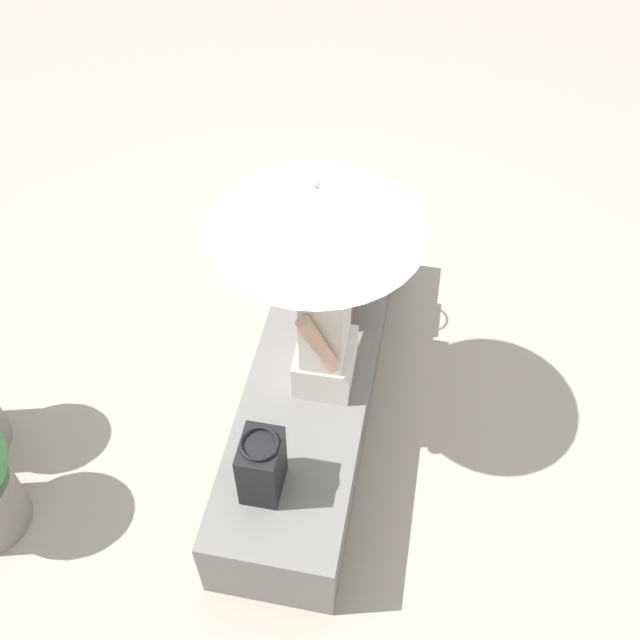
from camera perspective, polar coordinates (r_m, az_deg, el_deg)
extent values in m
plane|color=#9E9384|center=(4.11, -0.37, -6.56)|extent=(14.00, 14.00, 0.00)
cube|color=slate|center=(3.93, -0.39, -4.76)|extent=(2.27, 0.61, 0.43)
cube|color=beige|center=(3.59, 0.42, -3.30)|extent=(0.34, 0.29, 0.22)
cube|color=beige|center=(3.32, 0.45, 0.42)|extent=(0.32, 0.21, 0.48)
sphere|color=tan|center=(3.08, 0.49, 4.64)|extent=(0.20, 0.20, 0.20)
cylinder|color=tan|center=(3.44, 1.01, 3.14)|extent=(0.07, 0.20, 0.32)
cylinder|color=tan|center=(3.18, -0.14, -1.94)|extent=(0.07, 0.20, 0.32)
cylinder|color=#B7B7BC|center=(3.28, -0.26, 2.53)|extent=(0.02, 0.02, 1.15)
cone|color=silver|center=(2.96, -0.30, 8.83)|extent=(0.94, 0.94, 0.21)
sphere|color=#B7B7BC|center=(2.88, -0.31, 10.68)|extent=(0.03, 0.03, 0.03)
cube|color=#335184|center=(4.06, 2.40, 5.01)|extent=(0.28, 0.13, 0.27)
torus|color=#335184|center=(3.96, 2.47, 6.60)|extent=(0.21, 0.21, 0.01)
cube|color=black|center=(3.20, -4.61, -11.39)|extent=(0.22, 0.17, 0.34)
torus|color=black|center=(3.05, -4.82, -9.65)|extent=(0.17, 0.17, 0.01)
cube|color=brown|center=(3.82, 1.88, 2.31)|extent=(0.25, 0.12, 0.35)
torus|color=brown|center=(3.68, 1.95, 4.37)|extent=(0.19, 0.19, 0.01)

